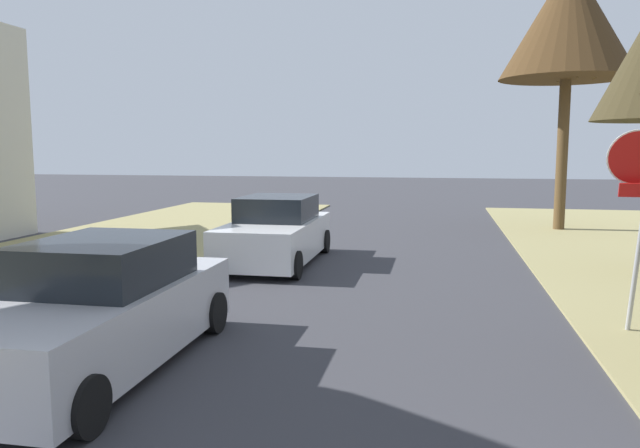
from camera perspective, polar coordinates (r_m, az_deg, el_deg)
stop_sign_far at (r=9.68m, az=27.80°, el=3.14°), size 0.82×0.71×2.91m
street_tree_right_far at (r=21.76m, az=22.47°, el=17.36°), size 4.23×4.23×8.61m
parked_sedan_silver at (r=7.92m, az=-20.22°, el=-7.63°), size 1.97×4.41×1.57m
parked_sedan_white at (r=14.25m, az=-4.19°, el=-0.82°), size 1.97×4.41×1.57m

